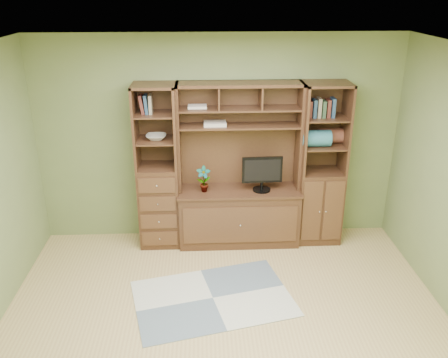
{
  "coord_description": "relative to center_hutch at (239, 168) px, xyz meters",
  "views": [
    {
      "loc": [
        -0.2,
        -3.66,
        3.11
      ],
      "look_at": [
        0.03,
        1.2,
        1.1
      ],
      "focal_mm": 38.0,
      "sensor_mm": 36.0,
      "label": 1
    }
  ],
  "objects": [
    {
      "name": "blanket_teal",
      "position": [
        0.92,
        -0.01,
        0.37
      ],
      "size": [
        0.35,
        0.2,
        0.2
      ],
      "primitive_type": "cube",
      "color": "#2F6B7B",
      "rests_on": "right_tower"
    },
    {
      "name": "center_hutch",
      "position": [
        0.0,
        0.0,
        0.0
      ],
      "size": [
        1.54,
        0.53,
        2.05
      ],
      "primitive_type": "cube",
      "color": "#432717",
      "rests_on": "ground"
    },
    {
      "name": "rug",
      "position": [
        -0.37,
        -1.21,
        -1.02
      ],
      "size": [
        1.84,
        1.44,
        0.01
      ],
      "primitive_type": "cube",
      "rotation": [
        0.0,
        0.0,
        0.24
      ],
      "color": "#9EA3A3",
      "rests_on": "ground"
    },
    {
      "name": "left_tower",
      "position": [
        -1.0,
        0.04,
        0.0
      ],
      "size": [
        0.5,
        0.45,
        2.05
      ],
      "primitive_type": "cube",
      "color": "#432717",
      "rests_on": "ground"
    },
    {
      "name": "magazines",
      "position": [
        -0.29,
        0.09,
        0.54
      ],
      "size": [
        0.27,
        0.2,
        0.04
      ],
      "primitive_type": "cube",
      "color": "beige",
      "rests_on": "center_hutch"
    },
    {
      "name": "monitor",
      "position": [
        0.28,
        -0.03,
        0.01
      ],
      "size": [
        0.5,
        0.24,
        0.61
      ],
      "primitive_type": "cube",
      "rotation": [
        0.0,
        0.0,
        0.04
      ],
      "color": "black",
      "rests_on": "center_hutch"
    },
    {
      "name": "bowl",
      "position": [
        -1.0,
        0.04,
        0.39
      ],
      "size": [
        0.24,
        0.24,
        0.06
      ],
      "primitive_type": "imported",
      "color": "beige",
      "rests_on": "left_tower"
    },
    {
      "name": "blanket_red",
      "position": [
        1.14,
        0.12,
        0.36
      ],
      "size": [
        0.33,
        0.18,
        0.18
      ],
      "primitive_type": "cube",
      "color": "brown",
      "rests_on": "right_tower"
    },
    {
      "name": "orchid",
      "position": [
        -0.44,
        -0.03,
        -0.13
      ],
      "size": [
        0.17,
        0.12,
        0.33
      ],
      "primitive_type": "imported",
      "color": "#995D34",
      "rests_on": "center_hutch"
    },
    {
      "name": "right_tower",
      "position": [
        1.02,
        0.04,
        0.0
      ],
      "size": [
        0.55,
        0.45,
        2.05
      ],
      "primitive_type": "cube",
      "color": "#432717",
      "rests_on": "ground"
    },
    {
      "name": "room",
      "position": [
        -0.25,
        -1.73,
        0.28
      ],
      "size": [
        4.6,
        4.1,
        2.64
      ],
      "color": "tan",
      "rests_on": "ground"
    }
  ]
}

